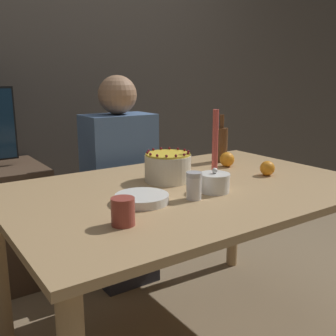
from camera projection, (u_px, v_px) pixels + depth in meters
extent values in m
cube|color=#4C4742|center=(66.00, 65.00, 2.70)|extent=(8.00, 0.05, 2.60)
cube|color=tan|center=(189.00, 190.00, 1.70)|extent=(1.55, 1.02, 0.03)
cylinder|color=tan|center=(0.00, 273.00, 1.76)|extent=(0.07, 0.07, 0.73)
cylinder|color=tan|center=(233.00, 212.00, 2.54)|extent=(0.07, 0.07, 0.73)
cylinder|color=#EFE5CC|center=(168.00, 168.00, 1.78)|extent=(0.21, 0.21, 0.12)
cylinder|color=yellow|center=(168.00, 154.00, 1.76)|extent=(0.20, 0.20, 0.01)
sphere|color=maroon|center=(185.00, 150.00, 1.81)|extent=(0.01, 0.01, 0.01)
sphere|color=maroon|center=(178.00, 149.00, 1.84)|extent=(0.01, 0.01, 0.01)
sphere|color=maroon|center=(169.00, 148.00, 1.85)|extent=(0.01, 0.01, 0.01)
sphere|color=maroon|center=(161.00, 149.00, 1.84)|extent=(0.01, 0.01, 0.01)
sphere|color=maroon|center=(153.00, 149.00, 1.82)|extent=(0.01, 0.01, 0.01)
sphere|color=maroon|center=(148.00, 151.00, 1.78)|extent=(0.01, 0.01, 0.01)
sphere|color=maroon|center=(147.00, 153.00, 1.74)|extent=(0.01, 0.01, 0.01)
sphere|color=maroon|center=(150.00, 154.00, 1.71)|extent=(0.01, 0.01, 0.01)
sphere|color=maroon|center=(157.00, 155.00, 1.68)|extent=(0.01, 0.01, 0.01)
sphere|color=maroon|center=(166.00, 156.00, 1.67)|extent=(0.01, 0.01, 0.01)
sphere|color=maroon|center=(176.00, 156.00, 1.67)|extent=(0.01, 0.01, 0.01)
sphere|color=maroon|center=(184.00, 155.00, 1.70)|extent=(0.01, 0.01, 0.01)
sphere|color=maroon|center=(188.00, 153.00, 1.73)|extent=(0.01, 0.01, 0.01)
sphere|color=maroon|center=(188.00, 151.00, 1.77)|extent=(0.01, 0.01, 0.01)
cylinder|color=white|center=(214.00, 184.00, 1.61)|extent=(0.12, 0.12, 0.07)
cylinder|color=white|center=(215.00, 175.00, 1.60)|extent=(0.13, 0.13, 0.01)
sphere|color=white|center=(215.00, 171.00, 1.60)|extent=(0.02, 0.02, 0.02)
cylinder|color=white|center=(194.00, 188.00, 1.51)|extent=(0.06, 0.06, 0.09)
cylinder|color=silver|center=(194.00, 175.00, 1.50)|extent=(0.06, 0.06, 0.02)
cylinder|color=white|center=(142.00, 202.00, 1.48)|extent=(0.20, 0.20, 0.01)
cylinder|color=white|center=(142.00, 200.00, 1.48)|extent=(0.20, 0.20, 0.01)
cylinder|color=white|center=(142.00, 198.00, 1.47)|extent=(0.20, 0.20, 0.01)
cylinder|color=white|center=(142.00, 196.00, 1.47)|extent=(0.20, 0.20, 0.01)
cylinder|color=tan|center=(214.00, 175.00, 1.85)|extent=(0.06, 0.06, 0.02)
cylinder|color=#CC4C47|center=(215.00, 142.00, 1.81)|extent=(0.03, 0.03, 0.30)
cylinder|color=brown|center=(221.00, 145.00, 2.17)|extent=(0.07, 0.07, 0.19)
cylinder|color=brown|center=(222.00, 121.00, 2.14)|extent=(0.03, 0.03, 0.07)
cylinder|color=#993D33|center=(123.00, 212.00, 1.25)|extent=(0.08, 0.08, 0.09)
sphere|color=orange|center=(227.00, 159.00, 2.06)|extent=(0.08, 0.08, 0.08)
sphere|color=orange|center=(267.00, 168.00, 1.88)|extent=(0.07, 0.07, 0.07)
cube|color=#2D2D38|center=(122.00, 243.00, 2.41)|extent=(0.34, 0.34, 0.45)
cube|color=#4C6B99|center=(119.00, 163.00, 2.29)|extent=(0.40, 0.24, 0.56)
sphere|color=#9E7556|center=(117.00, 95.00, 2.21)|extent=(0.22, 0.22, 0.22)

